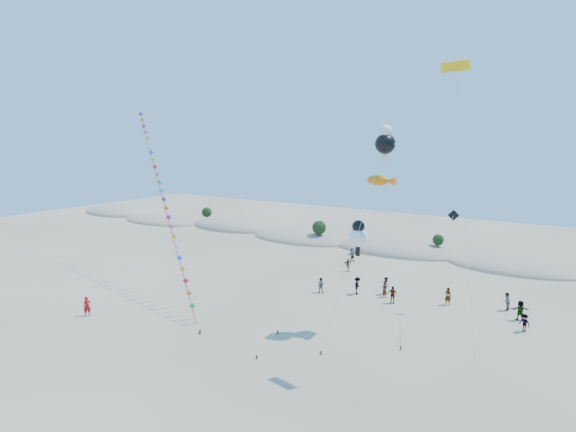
{
  "coord_description": "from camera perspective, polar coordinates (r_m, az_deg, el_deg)",
  "views": [
    {
      "loc": [
        23.8,
        -21.62,
        16.49
      ],
      "look_at": [
        1.01,
        14.0,
        9.54
      ],
      "focal_mm": 30.0,
      "sensor_mm": 36.0,
      "label": 1
    }
  ],
  "objects": [
    {
      "name": "ground",
      "position": [
        36.14,
        -14.15,
        -18.12
      ],
      "size": [
        160.0,
        160.0,
        0.0
      ],
      "primitive_type": "plane",
      "color": "gray",
      "rests_on": "ground"
    },
    {
      "name": "kite_train",
      "position": [
        55.16,
        -14.73,
        2.66
      ],
      "size": [
        25.37,
        16.36,
        20.34
      ],
      "color": "#3F2D1E",
      "rests_on": "ground"
    },
    {
      "name": "dark_kite",
      "position": [
        45.73,
        17.77,
        -3.25
      ],
      "size": [
        1.29,
        11.74,
        9.74
      ],
      "color": "#3F2D1E",
      "rests_on": "ground"
    },
    {
      "name": "fish_kite",
      "position": [
        41.53,
        10.91,
        4.08
      ],
      "size": [
        6.32,
        11.66,
        13.31
      ],
      "color": "#3F2D1E",
      "rests_on": "ground"
    },
    {
      "name": "beachgoers",
      "position": [
        52.77,
        14.11,
        -8.16
      ],
      "size": [
        23.69,
        14.99,
        1.88
      ],
      "color": "slate",
      "rests_on": "ground"
    },
    {
      "name": "parafoil_kite",
      "position": [
        36.11,
        19.28,
        15.56
      ],
      "size": [
        5.85,
        9.84,
        21.68
      ],
      "color": "#3F2D1E",
      "rests_on": "ground"
    },
    {
      "name": "cartoon_kite_high",
      "position": [
        41.86,
        11.46,
        8.64
      ],
      "size": [
        2.4,
        9.4,
        17.53
      ],
      "color": "#3F2D1E",
      "rests_on": "ground"
    },
    {
      "name": "dune_ridge",
      "position": [
        72.4,
        13.47,
        -4.01
      ],
      "size": [
        145.3,
        11.49,
        5.57
      ],
      "color": "gray",
      "rests_on": "ground"
    },
    {
      "name": "cartoon_kite_low",
      "position": [
        41.25,
        8.3,
        -2.27
      ],
      "size": [
        5.89,
        5.67,
        9.57
      ],
      "color": "#3F2D1E",
      "rests_on": "ground"
    },
    {
      "name": "flyer_foreground",
      "position": [
        49.22,
        -22.71,
        -9.85
      ],
      "size": [
        0.69,
        0.8,
        1.85
      ],
      "primitive_type": "imported",
      "rotation": [
        0.0,
        0.0,
        1.14
      ],
      "color": "#AD0D0F",
      "rests_on": "ground"
    }
  ]
}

